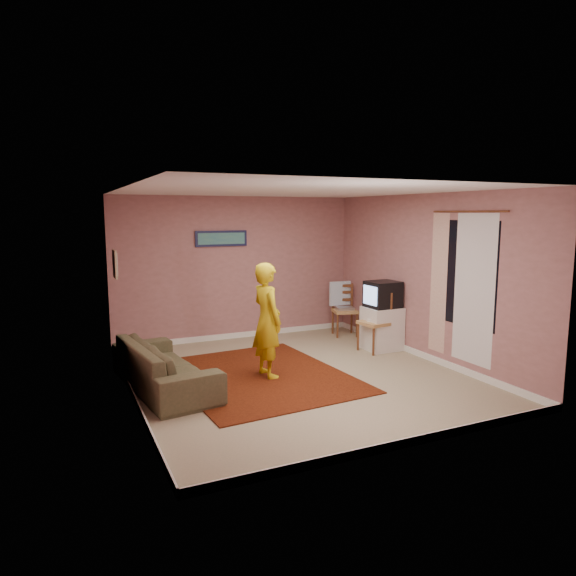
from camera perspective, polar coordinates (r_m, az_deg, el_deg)
name	(u,v)px	position (r m, az deg, el deg)	size (l,w,h in m)	color
ground	(296,376)	(7.41, 0.88, -9.74)	(5.00, 5.00, 0.00)	tan
wall_back	(237,268)	(9.42, -5.67, 2.20)	(4.50, 0.02, 2.60)	#A86E72
wall_front	(409,319)	(5.01, 13.34, -3.39)	(4.50, 0.02, 2.60)	#A86E72
wall_left	(128,297)	(6.48, -17.35, -0.91)	(0.02, 5.00, 2.60)	#A86E72
wall_right	(425,277)	(8.33, 15.02, 1.16)	(0.02, 5.00, 2.60)	#A86E72
ceiling	(296,191)	(7.05, 0.93, 10.78)	(4.50, 5.00, 0.02)	white
baseboard_back	(238,335)	(9.62, -5.54, -5.23)	(4.50, 0.02, 0.10)	white
baseboard_front	(404,443)	(5.41, 12.81, -16.46)	(4.50, 0.02, 0.10)	white
baseboard_left	(133,396)	(6.79, -16.80, -11.38)	(0.02, 5.00, 0.10)	white
baseboard_right	(422,355)	(8.56, 14.65, -7.17)	(0.02, 5.00, 0.10)	white
window	(467,274)	(7.64, 19.32, 1.48)	(0.01, 1.10, 1.50)	black
curtain_sheer	(474,289)	(7.55, 19.96, -0.16)	(0.01, 0.75, 2.10)	silver
curtain_floral	(439,283)	(8.05, 16.40, 0.50)	(0.01, 0.35, 2.10)	silver
curtain_rod	(468,211)	(7.56, 19.40, 8.02)	(0.02, 0.02, 1.40)	brown
picture_back	(221,238)	(9.25, -7.41, 5.48)	(0.95, 0.04, 0.28)	#16183D
picture_left	(115,264)	(8.03, -18.67, 2.54)	(0.04, 0.38, 0.42)	tan
area_rug	(259,376)	(7.41, -3.23, -9.69)	(2.29, 2.86, 0.02)	black
tv_cabinet	(382,328)	(8.86, 10.39, -4.43)	(0.57, 0.52, 0.73)	silver
crt_tv	(383,294)	(8.75, 10.46, -0.70)	(0.53, 0.48, 0.44)	black
chair_a	(345,305)	(9.71, 6.36, -1.86)	(0.53, 0.52, 0.53)	tan
dvd_player	(345,308)	(9.72, 6.35, -2.26)	(0.32, 0.23, 0.05)	#BCBCC1
blue_throw	(340,293)	(9.84, 5.81, -0.59)	(0.44, 0.05, 0.46)	#82AFD4
chair_b	(375,316)	(8.65, 9.60, -3.04)	(0.49, 0.50, 0.54)	tan
game_console	(375,320)	(8.67, 9.59, -3.54)	(0.21, 0.16, 0.04)	silver
sofa	(164,365)	(7.03, -13.61, -8.35)	(2.12, 0.83, 0.62)	brown
person	(267,320)	(7.20, -2.34, -3.61)	(0.59, 0.39, 1.62)	gold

